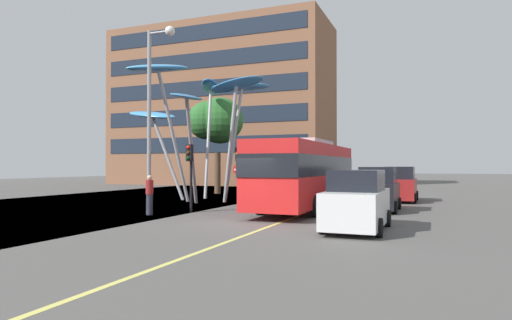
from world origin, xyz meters
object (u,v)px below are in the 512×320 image
object	(u,v)px
leaf_sculpture	(197,97)
traffic_light_kerb_far	(238,163)
street_lamp	(154,98)
car_parked_far	(400,185)
traffic_light_island_mid	(268,158)
no_entry_sign	(237,177)
pedestrian	(150,195)
car_parked_near	(357,202)
car_parked_mid	(378,190)
traffic_light_kerb_near	(190,163)
red_bus	(306,171)

from	to	relation	value
leaf_sculpture	traffic_light_kerb_far	world-z (taller)	leaf_sculpture
street_lamp	car_parked_far	bearing A→B (deg)	51.08
car_parked_far	traffic_light_island_mid	bearing A→B (deg)	-173.17
traffic_light_kerb_far	no_entry_sign	world-z (taller)	traffic_light_kerb_far
pedestrian	car_parked_far	bearing A→B (deg)	51.09
car_parked_near	car_parked_mid	distance (m)	6.95
car_parked_near	leaf_sculpture	bearing A→B (deg)	141.47
car_parked_near	traffic_light_island_mid	bearing A→B (deg)	122.36
traffic_light_island_mid	pedestrian	size ratio (longest dim) A/B	2.11
traffic_light_kerb_near	traffic_light_kerb_far	xyz separation A→B (m)	(-0.11, 5.79, 0.06)
street_lamp	traffic_light_kerb_far	bearing A→B (deg)	82.61
leaf_sculpture	traffic_light_kerb_near	size ratio (longest dim) A/B	3.78
red_bus	no_entry_sign	size ratio (longest dim) A/B	5.12
street_lamp	pedestrian	bearing A→B (deg)	-127.99
leaf_sculpture	car_parked_mid	world-z (taller)	leaf_sculpture
red_bus	pedestrian	size ratio (longest dim) A/B	6.50
leaf_sculpture	traffic_light_kerb_far	distance (m)	5.17
leaf_sculpture	traffic_light_kerb_far	bearing A→B (deg)	-8.56
traffic_light_island_mid	no_entry_sign	bearing A→B (deg)	-108.53
pedestrian	street_lamp	bearing A→B (deg)	52.01
traffic_light_island_mid	car_parked_mid	world-z (taller)	traffic_light_island_mid
car_parked_far	no_entry_sign	bearing A→B (deg)	-157.67
pedestrian	traffic_light_kerb_far	bearing A→B (deg)	81.81
traffic_light_kerb_far	no_entry_sign	xyz separation A→B (m)	(-0.53, 1.05, -0.88)
traffic_light_kerb_far	no_entry_sign	distance (m)	1.47
leaf_sculpture	street_lamp	world-z (taller)	leaf_sculpture
traffic_light_kerb_far	car_parked_near	distance (m)	12.07
car_parked_far	street_lamp	xyz separation A→B (m)	(-9.75, -12.07, 4.27)
leaf_sculpture	red_bus	bearing A→B (deg)	-19.30
traffic_light_kerb_near	street_lamp	bearing A→B (deg)	-127.04
car_parked_mid	pedestrian	distance (m)	10.89
traffic_light_kerb_far	street_lamp	bearing A→B (deg)	-97.39
traffic_light_kerb_near	red_bus	bearing A→B (deg)	36.72
traffic_light_kerb_far	traffic_light_island_mid	distance (m)	3.92
leaf_sculpture	car_parked_near	bearing A→B (deg)	-38.53
car_parked_near	car_parked_mid	bearing A→B (deg)	90.75
car_parked_far	pedestrian	size ratio (longest dim) A/B	2.49
leaf_sculpture	car_parked_far	bearing A→B (deg)	20.49
car_parked_far	traffic_light_kerb_far	bearing A→B (deg)	-150.96
street_lamp	no_entry_sign	bearing A→B (deg)	87.25
leaf_sculpture	street_lamp	size ratio (longest dim) A/B	1.44
traffic_light_island_mid	no_entry_sign	distance (m)	3.22
car_parked_far	street_lamp	world-z (taller)	street_lamp
red_bus	traffic_light_kerb_near	xyz separation A→B (m)	(-4.69, -3.50, 0.42)
traffic_light_island_mid	no_entry_sign	xyz separation A→B (m)	(-0.95, -2.84, -1.20)
no_entry_sign	red_bus	bearing A→B (deg)	-32.08
street_lamp	pedestrian	size ratio (longest dim) A/B	4.73
red_bus	car_parked_near	xyz separation A→B (m)	(3.54, -6.32, -0.95)
car_parked_mid	no_entry_sign	xyz separation A→B (m)	(-8.78, 2.72, 0.52)
traffic_light_island_mid	street_lamp	size ratio (longest dim) A/B	0.44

